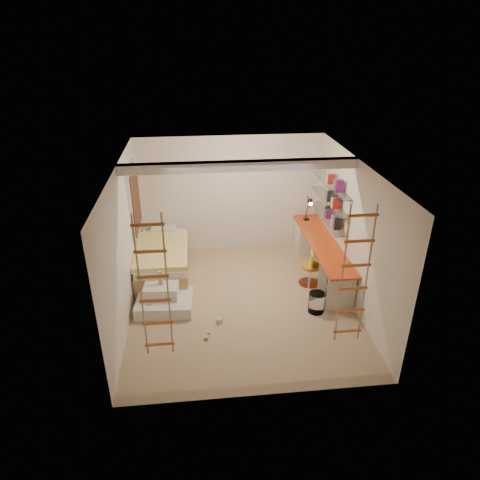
{
  "coord_description": "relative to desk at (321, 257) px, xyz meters",
  "views": [
    {
      "loc": [
        -0.75,
        -6.56,
        4.54
      ],
      "look_at": [
        0.0,
        0.3,
        1.15
      ],
      "focal_mm": 32.0,
      "sensor_mm": 36.0,
      "label": 1
    }
  ],
  "objects": [
    {
      "name": "window_blind",
      "position": [
        -3.65,
        0.64,
        1.15
      ],
      "size": [
        0.02,
        1.0,
        1.2
      ],
      "primitive_type": "cube",
      "color": "#4C2D1E",
      "rests_on": "window_frame"
    },
    {
      "name": "waste_bin",
      "position": [
        -0.42,
        -1.27,
        -0.22
      ],
      "size": [
        0.3,
        0.3,
        0.37
      ],
      "primitive_type": "cylinder",
      "color": "white",
      "rests_on": "floor"
    },
    {
      "name": "window_frame",
      "position": [
        -3.69,
        0.64,
        1.15
      ],
      "size": [
        0.06,
        1.15,
        1.35
      ],
      "primitive_type": "cube",
      "color": "white",
      "rests_on": "wall_left"
    },
    {
      "name": "floor",
      "position": [
        -1.72,
        -0.86,
        -0.4
      ],
      "size": [
        4.5,
        4.5,
        0.0
      ],
      "primitive_type": "plane",
      "color": "tan",
      "rests_on": "ground"
    },
    {
      "name": "ceiling_beam",
      "position": [
        -1.72,
        -0.56,
        2.12
      ],
      "size": [
        4.0,
        0.18,
        0.16
      ],
      "primitive_type": "cube",
      "color": "white",
      "rests_on": "ceiling"
    },
    {
      "name": "rope_ladder_left",
      "position": [
        -3.07,
        -2.61,
        1.11
      ],
      "size": [
        0.41,
        0.04,
        2.13
      ],
      "primitive_type": null,
      "color": "#C45C21",
      "rests_on": "ceiling"
    },
    {
      "name": "bed",
      "position": [
        -3.2,
        0.36,
        -0.07
      ],
      "size": [
        1.02,
        2.0,
        0.69
      ],
      "color": "#AD7F51",
      "rests_on": "floor"
    },
    {
      "name": "desk",
      "position": [
        0.0,
        0.0,
        0.0
      ],
      "size": [
        0.56,
        2.8,
        0.75
      ],
      "color": "#CF4418",
      "rests_on": "floor"
    },
    {
      "name": "toy_blocks",
      "position": [
        -2.84,
        -1.13,
        -0.12
      ],
      "size": [
        1.26,
        1.16,
        0.71
      ],
      "color": "#CCB284",
      "rests_on": "floor"
    },
    {
      "name": "rope_ladder_right",
      "position": [
        -0.37,
        -2.61,
        1.11
      ],
      "size": [
        0.41,
        0.04,
        2.13
      ],
      "primitive_type": null,
      "color": "orange",
      "rests_on": "ceiling"
    },
    {
      "name": "shelves",
      "position": [
        0.15,
        0.27,
        1.1
      ],
      "size": [
        0.25,
        1.8,
        0.71
      ],
      "color": "white",
      "rests_on": "wall_right"
    },
    {
      "name": "task_lamp",
      "position": [
        -0.05,
        0.96,
        0.73
      ],
      "size": [
        0.14,
        0.36,
        0.57
      ],
      "color": "black",
      "rests_on": "desk"
    },
    {
      "name": "books",
      "position": [
        0.15,
        0.27,
        1.19
      ],
      "size": [
        0.14,
        0.7,
        0.92
      ],
      "color": "#262626",
      "rests_on": "shelves"
    },
    {
      "name": "play_platform",
      "position": [
        -3.13,
        -0.85,
        -0.23
      ],
      "size": [
        1.04,
        0.84,
        0.44
      ],
      "color": "silver",
      "rests_on": "floor"
    },
    {
      "name": "swivel_chair",
      "position": [
        -0.32,
        -0.39,
        -0.13
      ],
      "size": [
        0.51,
        0.51,
        0.73
      ],
      "color": "#B17622",
      "rests_on": "floor"
    }
  ]
}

